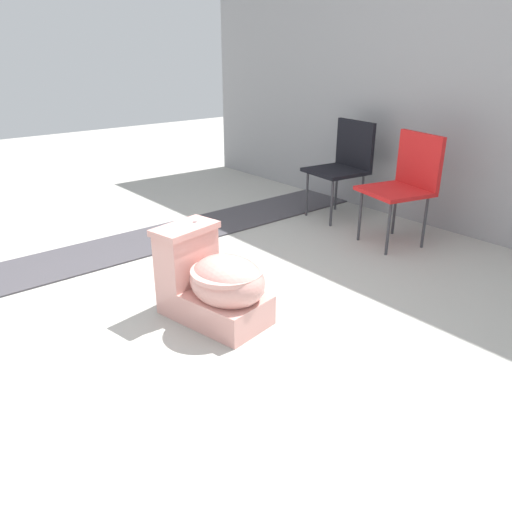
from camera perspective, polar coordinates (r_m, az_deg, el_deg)
name	(u,v)px	position (r m, az deg, el deg)	size (l,w,h in m)	color
ground_plane	(180,323)	(2.82, -8.67, -7.57)	(14.00, 14.00, 0.00)	#A8A59E
gravel_strip	(151,240)	(4.03, -11.88, 1.79)	(0.56, 8.00, 0.01)	#423F44
toilet	(214,283)	(2.74, -4.77, -3.10)	(0.69, 0.48, 0.52)	#E09E93
folding_chair_left	(345,159)	(4.48, 10.13, 10.82)	(0.49, 0.49, 0.83)	black
folding_chair_middle	(407,178)	(3.94, 16.83, 8.56)	(0.54, 0.54, 0.83)	red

